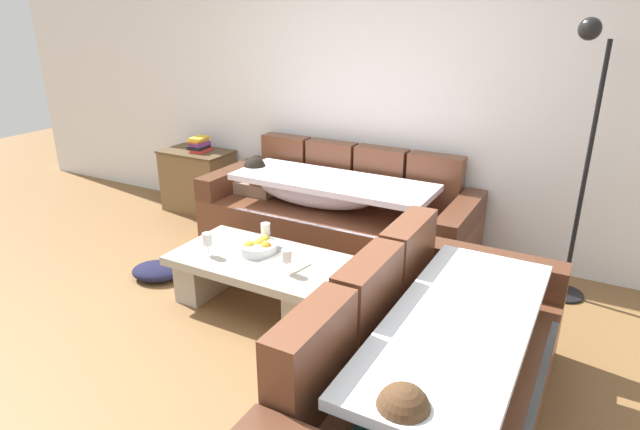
{
  "coord_description": "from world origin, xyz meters",
  "views": [
    {
      "loc": [
        1.84,
        -2.21,
        1.99
      ],
      "look_at": [
        0.02,
        1.07,
        0.55
      ],
      "focal_mm": 30.06,
      "sensor_mm": 36.0,
      "label": 1
    }
  ],
  "objects_px": {
    "couch_along_wall": "(333,215)",
    "fruit_bowl": "(258,247)",
    "crumpled_garment": "(157,271)",
    "book_stack_on_cabinet": "(200,145)",
    "couch_near_window": "(432,379)",
    "wine_glass_near_left": "(207,240)",
    "coffee_table": "(259,275)",
    "floor_lamp": "(581,149)",
    "open_magazine": "(285,264)",
    "side_cabinet": "(198,181)",
    "wine_glass_far_back": "(266,230)",
    "wine_glass_near_right": "(287,257)"
  },
  "relations": [
    {
      "from": "wine_glass_near_right",
      "to": "open_magazine",
      "type": "bearing_deg",
      "value": 127.98
    },
    {
      "from": "fruit_bowl",
      "to": "wine_glass_far_back",
      "type": "relative_size",
      "value": 1.69
    },
    {
      "from": "couch_near_window",
      "to": "floor_lamp",
      "type": "relative_size",
      "value": 1.04
    },
    {
      "from": "couch_along_wall",
      "to": "fruit_bowl",
      "type": "height_order",
      "value": "couch_along_wall"
    },
    {
      "from": "wine_glass_near_left",
      "to": "couch_near_window",
      "type": "bearing_deg",
      "value": -15.36
    },
    {
      "from": "side_cabinet",
      "to": "wine_glass_near_right",
      "type": "bearing_deg",
      "value": -35.53
    },
    {
      "from": "floor_lamp",
      "to": "crumpled_garment",
      "type": "relative_size",
      "value": 4.88
    },
    {
      "from": "fruit_bowl",
      "to": "wine_glass_near_left",
      "type": "xyz_separation_m",
      "value": [
        -0.28,
        -0.21,
        0.07
      ]
    },
    {
      "from": "fruit_bowl",
      "to": "open_magazine",
      "type": "relative_size",
      "value": 1.0
    },
    {
      "from": "fruit_bowl",
      "to": "book_stack_on_cabinet",
      "type": "relative_size",
      "value": 1.2
    },
    {
      "from": "wine_glass_near_left",
      "to": "floor_lamp",
      "type": "distance_m",
      "value": 2.61
    },
    {
      "from": "couch_along_wall",
      "to": "couch_near_window",
      "type": "distance_m",
      "value": 2.24
    },
    {
      "from": "couch_along_wall",
      "to": "floor_lamp",
      "type": "relative_size",
      "value": 1.19
    },
    {
      "from": "wine_glass_near_right",
      "to": "side_cabinet",
      "type": "height_order",
      "value": "side_cabinet"
    },
    {
      "from": "wine_glass_near_right",
      "to": "open_magazine",
      "type": "relative_size",
      "value": 0.59
    },
    {
      "from": "book_stack_on_cabinet",
      "to": "couch_near_window",
      "type": "bearing_deg",
      "value": -32.23
    },
    {
      "from": "side_cabinet",
      "to": "open_magazine",
      "type": "bearing_deg",
      "value": -34.63
    },
    {
      "from": "coffee_table",
      "to": "wine_glass_far_back",
      "type": "bearing_deg",
      "value": 109.08
    },
    {
      "from": "wine_glass_near_left",
      "to": "wine_glass_near_right",
      "type": "distance_m",
      "value": 0.63
    },
    {
      "from": "wine_glass_near_left",
      "to": "crumpled_garment",
      "type": "distance_m",
      "value": 0.77
    },
    {
      "from": "coffee_table",
      "to": "wine_glass_far_back",
      "type": "xyz_separation_m",
      "value": [
        -0.07,
        0.2,
        0.26
      ]
    },
    {
      "from": "couch_along_wall",
      "to": "crumpled_garment",
      "type": "relative_size",
      "value": 5.78
    },
    {
      "from": "coffee_table",
      "to": "wine_glass_near_right",
      "type": "height_order",
      "value": "wine_glass_near_right"
    },
    {
      "from": "couch_near_window",
      "to": "book_stack_on_cabinet",
      "type": "height_order",
      "value": "couch_near_window"
    },
    {
      "from": "couch_near_window",
      "to": "crumpled_garment",
      "type": "height_order",
      "value": "couch_near_window"
    },
    {
      "from": "crumpled_garment",
      "to": "coffee_table",
      "type": "bearing_deg",
      "value": 3.35
    },
    {
      "from": "wine_glass_near_left",
      "to": "floor_lamp",
      "type": "relative_size",
      "value": 0.09
    },
    {
      "from": "couch_near_window",
      "to": "wine_glass_far_back",
      "type": "bearing_deg",
      "value": 61.34
    },
    {
      "from": "couch_along_wall",
      "to": "crumpled_garment",
      "type": "xyz_separation_m",
      "value": [
        -0.97,
        -1.14,
        -0.27
      ]
    },
    {
      "from": "couch_along_wall",
      "to": "crumpled_garment",
      "type": "height_order",
      "value": "couch_along_wall"
    },
    {
      "from": "couch_near_window",
      "to": "crumpled_garment",
      "type": "bearing_deg",
      "value": 76.43
    },
    {
      "from": "book_stack_on_cabinet",
      "to": "open_magazine",
      "type": "bearing_deg",
      "value": -35.43
    },
    {
      "from": "couch_along_wall",
      "to": "couch_near_window",
      "type": "xyz_separation_m",
      "value": [
        1.44,
        -1.72,
        0.0
      ]
    },
    {
      "from": "open_magazine",
      "to": "side_cabinet",
      "type": "bearing_deg",
      "value": 155.25
    },
    {
      "from": "couch_near_window",
      "to": "fruit_bowl",
      "type": "bearing_deg",
      "value": 64.97
    },
    {
      "from": "couch_near_window",
      "to": "floor_lamp",
      "type": "height_order",
      "value": "floor_lamp"
    },
    {
      "from": "floor_lamp",
      "to": "open_magazine",
      "type": "bearing_deg",
      "value": -144.06
    },
    {
      "from": "fruit_bowl",
      "to": "wine_glass_near_right",
      "type": "distance_m",
      "value": 0.4
    },
    {
      "from": "coffee_table",
      "to": "side_cabinet",
      "type": "bearing_deg",
      "value": 142.09
    },
    {
      "from": "wine_glass_near_right",
      "to": "crumpled_garment",
      "type": "relative_size",
      "value": 0.42
    },
    {
      "from": "fruit_bowl",
      "to": "floor_lamp",
      "type": "bearing_deg",
      "value": 30.15
    },
    {
      "from": "open_magazine",
      "to": "crumpled_garment",
      "type": "xyz_separation_m",
      "value": [
        -1.18,
        -0.05,
        -0.33
      ]
    },
    {
      "from": "floor_lamp",
      "to": "couch_along_wall",
      "type": "bearing_deg",
      "value": -177.55
    },
    {
      "from": "couch_along_wall",
      "to": "crumpled_garment",
      "type": "distance_m",
      "value": 1.52
    },
    {
      "from": "couch_near_window",
      "to": "coffee_table",
      "type": "xyz_separation_m",
      "value": [
        -1.46,
        0.64,
        -0.1
      ]
    },
    {
      "from": "open_magazine",
      "to": "side_cabinet",
      "type": "height_order",
      "value": "side_cabinet"
    },
    {
      "from": "couch_along_wall",
      "to": "fruit_bowl",
      "type": "distance_m",
      "value": 1.03
    },
    {
      "from": "wine_glass_far_back",
      "to": "open_magazine",
      "type": "xyz_separation_m",
      "value": [
        0.3,
        -0.21,
        -0.11
      ]
    },
    {
      "from": "wine_glass_far_back",
      "to": "floor_lamp",
      "type": "height_order",
      "value": "floor_lamp"
    },
    {
      "from": "fruit_bowl",
      "to": "book_stack_on_cabinet",
      "type": "height_order",
      "value": "book_stack_on_cabinet"
    }
  ]
}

